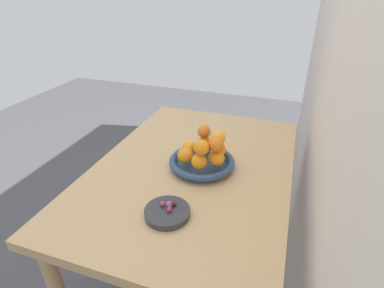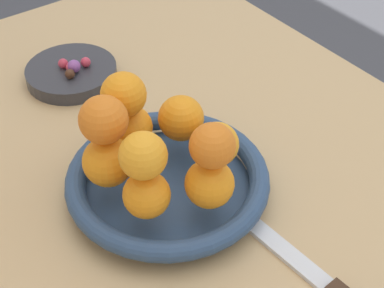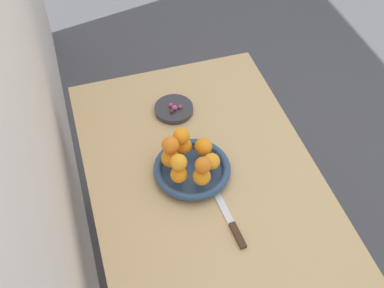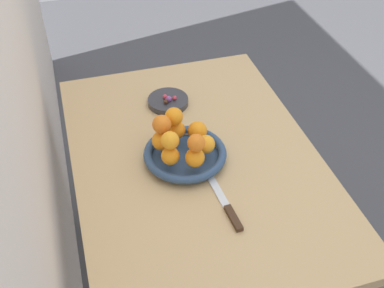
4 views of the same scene
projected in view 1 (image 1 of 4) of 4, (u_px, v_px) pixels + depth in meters
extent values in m
plane|color=#4C4C51|center=(193.00, 285.00, 1.55)|extent=(6.00, 6.00, 0.00)
cube|color=beige|center=(356.00, 39.00, 0.82)|extent=(4.00, 0.05, 2.50)
cube|color=tan|center=(193.00, 169.00, 1.21)|extent=(1.10, 0.76, 0.04)
cylinder|color=tan|center=(170.00, 169.00, 1.88)|extent=(0.05, 0.05, 0.70)
cylinder|color=tan|center=(274.00, 189.00, 1.70)|extent=(0.05, 0.05, 0.70)
cylinder|color=navy|center=(202.00, 166.00, 1.18)|extent=(0.21, 0.21, 0.01)
torus|color=navy|center=(202.00, 162.00, 1.17)|extent=(0.26, 0.26, 0.03)
cylinder|color=#333338|center=(167.00, 212.00, 0.94)|extent=(0.14, 0.14, 0.02)
sphere|color=orange|center=(205.00, 143.00, 1.22)|extent=(0.06, 0.06, 0.06)
sphere|color=orange|center=(189.00, 147.00, 1.19)|extent=(0.06, 0.06, 0.06)
sphere|color=orange|center=(185.00, 155.00, 1.13)|extent=(0.06, 0.06, 0.06)
sphere|color=orange|center=(199.00, 161.00, 1.10)|extent=(0.06, 0.06, 0.06)
sphere|color=orange|center=(217.00, 158.00, 1.11)|extent=(0.06, 0.06, 0.06)
sphere|color=orange|center=(219.00, 150.00, 1.18)|extent=(0.06, 0.06, 0.06)
sphere|color=orange|center=(204.00, 131.00, 1.19)|extent=(0.05, 0.05, 0.05)
sphere|color=orange|center=(216.00, 144.00, 1.08)|extent=(0.06, 0.06, 0.06)
sphere|color=orange|center=(201.00, 147.00, 1.07)|extent=(0.06, 0.06, 0.06)
sphere|color=orange|center=(219.00, 138.00, 1.15)|extent=(0.05, 0.05, 0.05)
sphere|color=#472819|center=(174.00, 204.00, 0.95)|extent=(0.02, 0.02, 0.02)
sphere|color=#C6384C|center=(169.00, 210.00, 0.92)|extent=(0.02, 0.02, 0.02)
sphere|color=#C6384C|center=(170.00, 206.00, 0.94)|extent=(0.02, 0.02, 0.02)
sphere|color=#8C4C99|center=(169.00, 204.00, 0.94)|extent=(0.02, 0.02, 0.02)
sphere|color=#C6384C|center=(162.00, 204.00, 0.95)|extent=(0.02, 0.02, 0.02)
sphere|color=#472819|center=(169.00, 205.00, 0.94)|extent=(0.02, 0.02, 0.02)
cube|color=#3F2819|center=(206.00, 134.00, 1.43)|extent=(0.09, 0.03, 0.01)
cube|color=silver|center=(200.00, 148.00, 1.32)|extent=(0.17, 0.03, 0.01)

